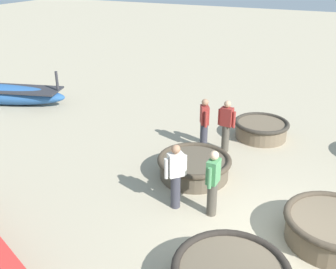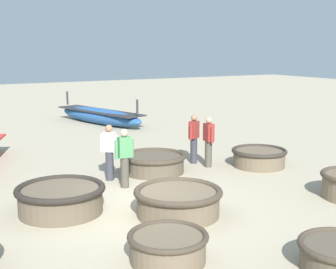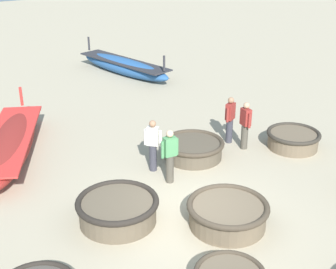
# 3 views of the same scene
# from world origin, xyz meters

# --- Properties ---
(ground_plane) EXTENTS (80.00, 80.00, 0.00)m
(ground_plane) POSITION_xyz_m (0.00, 0.00, 0.00)
(ground_plane) COLOR tan
(coracle_tilted) EXTENTS (1.42, 1.42, 0.52)m
(coracle_tilted) POSITION_xyz_m (-0.65, -2.46, 0.28)
(coracle_tilted) COLOR brown
(coracle_tilted) RESTS_ON ground
(coracle_upturned) EXTENTS (2.00, 2.00, 0.63)m
(coracle_upturned) POSITION_xyz_m (-1.54, 0.84, 0.34)
(coracle_upturned) COLOR brown
(coracle_upturned) RESTS_ON ground
(coracle_beside_post) EXTENTS (1.71, 1.71, 0.56)m
(coracle_beside_post) POSITION_xyz_m (5.06, 1.87, 0.30)
(coracle_beside_post) COLOR brown
(coracle_beside_post) RESTS_ON ground
(coracle_front_left) EXTENTS (1.92, 1.92, 0.56)m
(coracle_front_left) POSITION_xyz_m (1.89, 2.87, 0.31)
(coracle_front_left) COLOR brown
(coracle_front_left) RESTS_ON ground
(coracle_far_left) EXTENTS (1.96, 1.96, 0.61)m
(coracle_far_left) POSITION_xyz_m (0.66, -0.59, 0.33)
(coracle_far_left) COLOR brown
(coracle_far_left) RESTS_ON ground
(long_boat_red_hull) EXTENTS (2.69, 6.00, 1.39)m
(long_boat_red_hull) POSITION_xyz_m (3.81, 12.11, 0.40)
(long_boat_red_hull) COLOR #285693
(long_boat_red_hull) RESTS_ON ground
(fisherman_crouching) EXTENTS (0.53, 0.23, 1.57)m
(fisherman_crouching) POSITION_xyz_m (0.51, 1.90, 0.84)
(fisherman_crouching) COLOR #4C473D
(fisherman_crouching) RESTS_ON ground
(fisherman_standing_left) EXTENTS (0.25, 0.53, 1.57)m
(fisherman_standing_left) POSITION_xyz_m (3.66, 2.60, 0.84)
(fisherman_standing_left) COLOR #4C473D
(fisherman_standing_left) RESTS_ON ground
(fisherman_by_coracle) EXTENTS (0.41, 0.39, 1.57)m
(fisherman_by_coracle) POSITION_xyz_m (0.43, 2.74, 0.84)
(fisherman_by_coracle) COLOR #383842
(fisherman_by_coracle) RESTS_ON ground
(fisherman_hauling) EXTENTS (0.47, 0.36, 1.57)m
(fisherman_hauling) POSITION_xyz_m (3.52, 3.22, 0.84)
(fisherman_hauling) COLOR #383842
(fisherman_hauling) RESTS_ON ground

